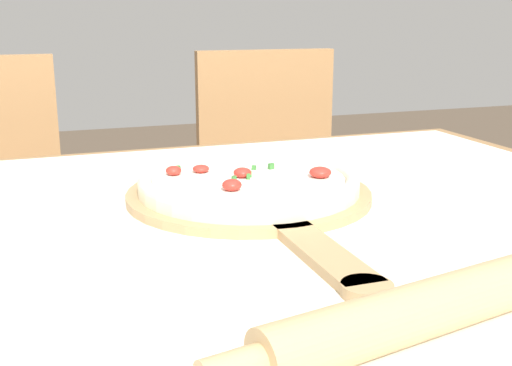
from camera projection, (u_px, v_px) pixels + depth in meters
dining_table at (246, 303)px, 0.81m from camera, size 1.29×1.04×0.74m
towel_cloth at (245, 228)px, 0.79m from camera, size 1.21×0.96×0.00m
pizza_peel at (254, 199)px, 0.88m from camera, size 0.34×0.53×0.01m
pizza at (249, 181)px, 0.89m from camera, size 0.31×0.31×0.03m
rolling_pin at (456, 300)px, 0.53m from camera, size 0.47×0.12×0.05m
chair_right at (275, 195)px, 1.72m from camera, size 0.42×0.42×0.90m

